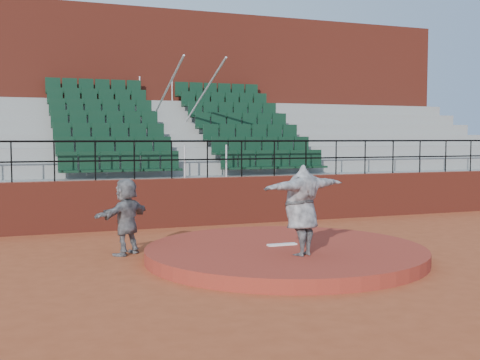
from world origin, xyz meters
The scene contains 9 objects.
ground centered at (0.00, 0.00, 0.00)m, with size 90.00×90.00×0.00m, color #9B4323.
pitchers_mound centered at (0.00, 0.00, 0.12)m, with size 5.50×5.50×0.25m, color maroon.
pitching_rubber centered at (0.00, 0.15, 0.27)m, with size 0.60×0.15×0.03m, color white.
boundary_wall centered at (0.00, 5.00, 0.65)m, with size 24.00×0.30×1.30m, color maroon.
wall_railing centered at (0.00, 5.00, 2.03)m, with size 24.04×0.05×1.03m.
seating_deck centered at (0.00, 8.65, 1.44)m, with size 24.00×5.97×4.63m.
press_box_facade centered at (0.00, 12.60, 3.55)m, with size 24.00×3.00×7.10m, color maroon.
pitcher centered at (-0.10, -0.91, 1.08)m, with size 2.03×0.55×1.65m, color black.
fielder centered at (-2.84, 1.58, 0.78)m, with size 1.45×0.46×1.57m, color black.
Camera 1 is at (-4.99, -10.62, 2.38)m, focal length 45.00 mm.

